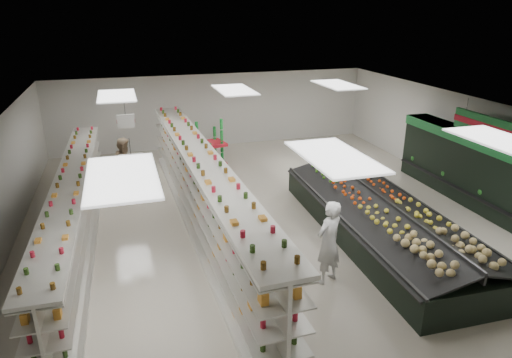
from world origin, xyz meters
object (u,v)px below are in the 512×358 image
object	(u,v)px
gondola_center	(202,196)
shopper_main	(329,242)
shopper_background	(126,164)
soda_endcap	(207,146)
produce_island	(382,219)
gondola_left	(76,215)

from	to	relation	value
gondola_center	shopper_main	bearing A→B (deg)	-58.80
shopper_background	soda_endcap	bearing A→B (deg)	-47.70
soda_endcap	shopper_background	xyz separation A→B (m)	(-3.05, -1.51, 0.06)
shopper_background	gondola_center	bearing A→B (deg)	-135.74
produce_island	soda_endcap	size ratio (longest dim) A/B	4.37
gondola_center	produce_island	xyz separation A→B (m)	(4.54, -1.88, -0.48)
gondola_left	soda_endcap	world-z (taller)	gondola_left
soda_endcap	shopper_main	distance (m)	8.64
soda_endcap	shopper_main	xyz separation A→B (m)	(1.12, -8.57, 0.13)
gondola_center	shopper_main	xyz separation A→B (m)	(2.22, -3.43, -0.02)
produce_island	shopper_background	size ratio (longest dim) A/B	4.20
gondola_left	shopper_background	xyz separation A→B (m)	(1.35, 3.64, 0.07)
gondola_left	shopper_main	world-z (taller)	shopper_main
gondola_left	gondola_center	world-z (taller)	gondola_center
gondola_left	shopper_background	size ratio (longest dim) A/B	5.83
gondola_left	shopper_main	distance (m)	6.50
produce_island	gondola_center	bearing A→B (deg)	157.50
shopper_background	produce_island	bearing A→B (deg)	-114.34
produce_island	shopper_main	xyz separation A→B (m)	(-2.33, -1.55, 0.47)
gondola_left	soda_endcap	xyz separation A→B (m)	(4.40, 5.15, 0.01)
gondola_left	soda_endcap	size ratio (longest dim) A/B	6.06
produce_island	soda_endcap	xyz separation A→B (m)	(-3.45, 7.03, 0.34)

